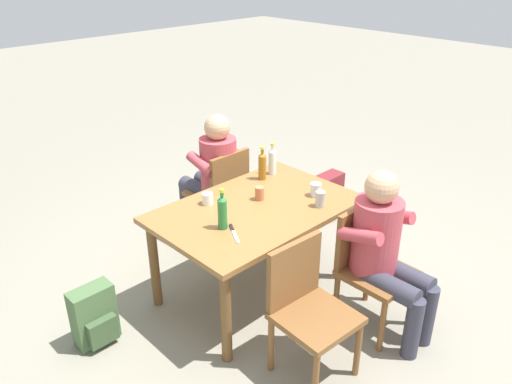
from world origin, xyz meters
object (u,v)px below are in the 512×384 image
bottle_green (222,212)px  backpack_by_near_side (328,197)px  person_in_white_shirt (385,247)px  bottle_amber (262,165)px  chair_near_left (307,304)px  cup_white (207,199)px  cup_steel (320,199)px  dining_table (256,218)px  bottle_clear (272,161)px  person_in_plaid_shirt (213,170)px  table_knife (234,232)px  cup_glass (316,190)px  chair_far_right (222,190)px  chair_near_right (369,262)px  backpack_by_far_side (95,317)px  cup_terracotta (259,193)px

bottle_green → backpack_by_near_side: (1.73, 0.45, -0.66)m
person_in_white_shirt → bottle_amber: 1.22m
chair_near_left → bottle_amber: size_ratio=3.12×
bottle_amber → bottle_green: bearing=-153.3°
cup_white → bottle_amber: bearing=3.0°
cup_steel → bottle_amber: bearing=86.9°
dining_table → bottle_clear: bearing=33.0°
person_in_plaid_shirt → bottle_green: bearing=-126.3°
dining_table → table_knife: bearing=-156.1°
person_in_white_shirt → backpack_by_near_side: person_in_white_shirt is taller
dining_table → cup_glass: 0.51m
dining_table → cup_glass: (0.45, -0.18, 0.14)m
person_in_plaid_shirt → backpack_by_near_side: (1.03, -0.50, -0.45)m
table_knife → dining_table: bearing=23.9°
chair_far_right → bottle_amber: size_ratio=3.12×
chair_near_right → table_knife: (-0.69, 0.62, 0.26)m
chair_far_right → bottle_green: bottle_green is taller
person_in_white_shirt → backpack_by_near_side: size_ratio=2.70×
backpack_by_far_side → chair_near_right: bearing=-36.8°
chair_near_right → cup_white: size_ratio=10.13×
cup_terracotta → backpack_by_far_side: cup_terracotta is taller
chair_near_right → chair_far_right: (0.00, 1.56, 0.00)m
chair_near_right → bottle_green: bottle_green is taller
chair_far_right → table_knife: size_ratio=3.95×
chair_near_right → cup_steel: bearing=88.7°
chair_near_right → cup_terracotta: (-0.23, 0.84, 0.30)m
person_in_white_shirt → cup_white: person_in_white_shirt is taller
bottle_amber → table_knife: 0.88m
bottle_clear → person_in_white_shirt: bearing=-98.3°
person_in_white_shirt → table_knife: person_in_white_shirt is taller
dining_table → person_in_plaid_shirt: person_in_plaid_shirt is taller
cup_glass → bottle_amber: bearing=98.7°
person_in_white_shirt → bottle_clear: size_ratio=4.34×
chair_near_left → bottle_clear: size_ratio=3.20×
dining_table → bottle_clear: 0.64m
cup_white → cup_glass: size_ratio=0.84×
dining_table → cup_steel: 0.49m
chair_near_left → person_in_plaid_shirt: (0.65, 1.67, 0.17)m
chair_far_right → bottle_clear: bottle_clear is taller
chair_near_right → backpack_by_near_side: chair_near_right is taller
chair_far_right → backpack_by_far_side: (-1.50, -0.43, -0.28)m
chair_far_right → table_knife: (-0.69, -0.94, 0.26)m
cup_white → cup_glass: 0.82m
chair_far_right → bottle_green: bearing=-129.7°
backpack_by_near_side → dining_table: bearing=-164.3°
chair_far_right → table_knife: bearing=-126.3°
bottle_amber → cup_white: (-0.59, -0.03, -0.08)m
person_in_plaid_shirt → cup_white: 0.83m
chair_near_left → bottle_amber: 1.35m
chair_far_right → person_in_white_shirt: (-0.00, -1.67, 0.17)m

